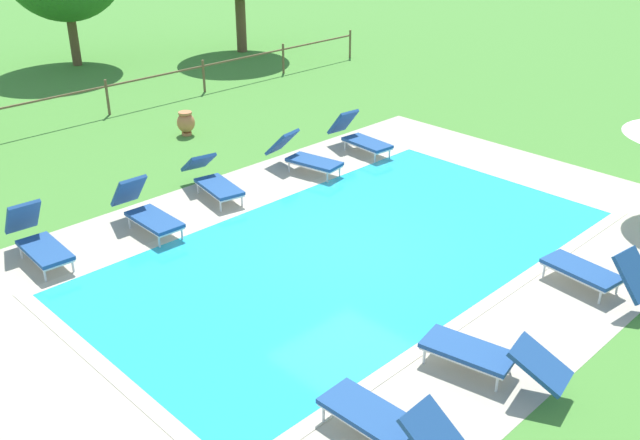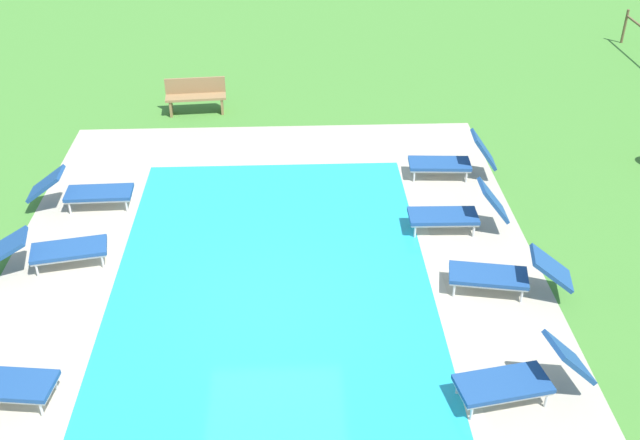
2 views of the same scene
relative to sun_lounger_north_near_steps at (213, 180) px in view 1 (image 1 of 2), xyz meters
The scene contains 14 objects.
ground_plane 3.95m from the sun_lounger_north_near_steps, 85.24° to the right, with size 160.00×160.00×0.00m, color #478433.
pool_deck_paving 3.95m from the sun_lounger_north_near_steps, 85.24° to the right, with size 14.13×9.48×0.01m, color #B2A893.
swimming_pool_water 3.95m from the sun_lounger_north_near_steps, 85.24° to the right, with size 10.09×5.44×0.01m, color #23A8C1.
pool_coping_rim 3.95m from the sun_lounger_north_near_steps, 85.24° to the right, with size 10.57×5.92×0.01m.
sun_lounger_north_near_steps is the anchor object (origin of this frame).
sun_lounger_north_mid 7.86m from the sun_lounger_north_near_steps, 97.78° to the right, with size 0.99×2.14×0.73m.
sun_lounger_north_far 2.44m from the sun_lounger_north_near_steps, ahead, with size 0.93×2.00×0.93m.
sun_lounger_north_end 4.37m from the sun_lounger_north_near_steps, ahead, with size 0.74×1.90×0.98m.
sun_lounger_south_near_corner 4.05m from the sun_lounger_north_near_steps, behind, with size 0.71×1.85×1.02m.
sun_lounger_south_mid 8.10m from the sun_lounger_north_near_steps, 74.64° to the right, with size 0.82×1.93×0.98m.
sun_lounger_south_far 2.00m from the sun_lounger_north_near_steps, 167.49° to the right, with size 0.64×1.86×0.99m.
sun_lounger_south_end 8.28m from the sun_lounger_north_near_steps, 111.98° to the right, with size 0.66×2.02×0.83m.
terracotta_urn_by_tree 4.27m from the sun_lounger_north_near_steps, 62.96° to the left, with size 0.49×0.49×0.65m.
perimeter_fence 6.95m from the sun_lounger_north_near_steps, 93.01° to the left, with size 24.39×0.08×1.05m.
Camera 1 is at (-8.75, -7.97, 6.41)m, focal length 39.79 mm.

